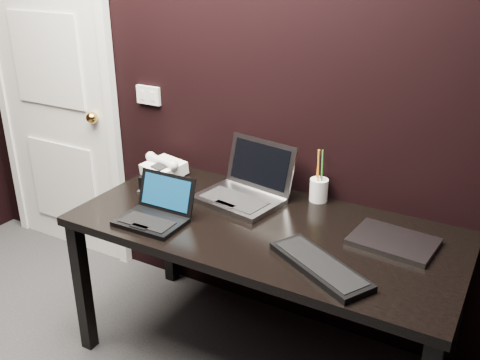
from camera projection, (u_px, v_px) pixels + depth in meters
The scene contains 11 objects.
wall_back at pixel (249, 74), 2.58m from camera, with size 4.00×4.00×0.00m, color black.
door at pixel (54, 93), 3.27m from camera, with size 0.99×0.10×2.14m.
wall_switch at pixel (148, 95), 2.92m from camera, with size 0.15×0.02×0.10m.
desk at pixel (264, 240), 2.37m from camera, with size 1.70×0.80×0.74m.
netbook at pixel (155, 213), 2.36m from camera, with size 0.29×0.26×0.19m.
silver_laptop at pixel (245, 190), 2.56m from camera, with size 0.44×0.40×0.26m.
ext_keyboard at pixel (320, 266), 2.01m from camera, with size 0.47×0.35×0.03m.
closed_laptop at pixel (393, 241), 2.19m from camera, with size 0.35×0.27×0.02m.
desk_phone at pixel (163, 167), 2.85m from camera, with size 0.25×0.22×0.12m.
mobile_phone at pixel (143, 187), 2.64m from camera, with size 0.06×0.05×0.08m.
pen_cup at pixel (319, 189), 2.55m from camera, with size 0.10×0.10×0.26m.
Camera 1 is at (1.23, -0.46, 1.84)m, focal length 40.00 mm.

